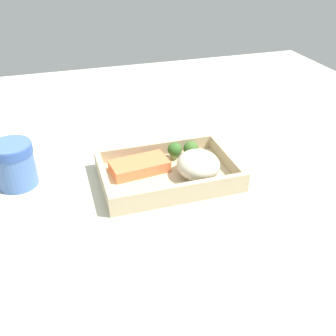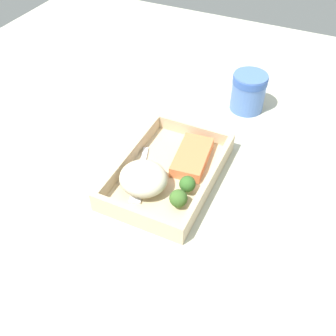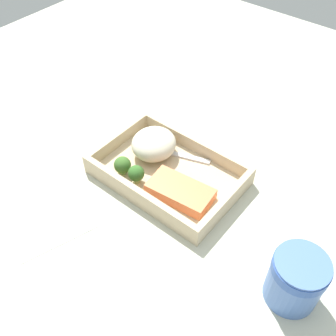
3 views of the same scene
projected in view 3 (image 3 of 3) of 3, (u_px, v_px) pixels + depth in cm
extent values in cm
cube|color=beige|center=(168.00, 181.00, 78.73)|extent=(160.00, 160.00, 2.00)
cube|color=#C5AE8A|center=(168.00, 175.00, 77.57)|extent=(27.93, 18.65, 1.20)
cube|color=#C5AE8A|center=(195.00, 144.00, 80.74)|extent=(27.93, 1.20, 3.00)
cube|color=#C5AE8A|center=(138.00, 195.00, 71.37)|extent=(27.93, 1.20, 3.00)
cube|color=#C5AE8A|center=(226.00, 202.00, 70.21)|extent=(1.20, 16.25, 3.00)
cube|color=#C5AE8A|center=(118.00, 139.00, 81.90)|extent=(1.20, 16.25, 3.00)
cube|color=#EC7C48|center=(180.00, 192.00, 72.32)|extent=(12.63, 7.62, 2.36)
ellipsoid|color=beige|center=(154.00, 144.00, 79.00)|extent=(8.84, 9.31, 5.46)
cylinder|color=#7F9657|center=(137.00, 179.00, 75.01)|extent=(1.19, 1.19, 1.55)
sphere|color=#346526|center=(136.00, 173.00, 73.83)|extent=(3.14, 3.14, 3.14)
cylinder|color=#78A154|center=(123.00, 170.00, 76.89)|extent=(1.28, 1.28, 1.17)
sphere|color=#3E6929|center=(122.00, 165.00, 75.80)|extent=(3.37, 3.37, 3.37)
cube|color=silver|center=(181.00, 155.00, 80.33)|extent=(12.05, 5.19, 0.44)
cube|color=silver|center=(145.00, 146.00, 82.16)|extent=(3.94, 3.21, 0.44)
cylinder|color=#4C72BA|center=(296.00, 280.00, 57.55)|extent=(8.05, 8.05, 9.39)
cylinder|color=#3356A8|center=(301.00, 268.00, 55.06)|extent=(8.29, 8.29, 1.69)
cube|color=white|center=(51.00, 225.00, 69.81)|extent=(13.48, 16.51, 0.24)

